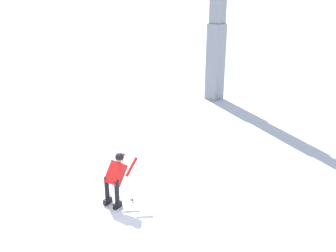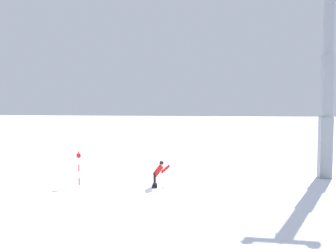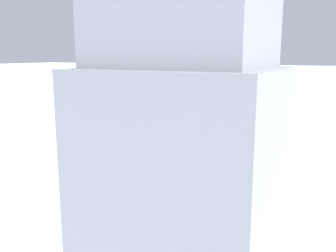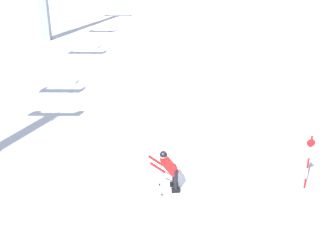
{
  "view_description": "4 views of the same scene",
  "coord_description": "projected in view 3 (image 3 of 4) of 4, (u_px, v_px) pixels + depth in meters",
  "views": [
    {
      "loc": [
        7.42,
        -5.69,
        6.04
      ],
      "look_at": [
        0.4,
        1.7,
        2.03
      ],
      "focal_mm": 40.83,
      "sensor_mm": 36.0,
      "label": 1
    },
    {
      "loc": [
        17.55,
        3.56,
        4.52
      ],
      "look_at": [
        -0.68,
        0.55,
        3.4
      ],
      "focal_mm": 34.89,
      "sensor_mm": 36.0,
      "label": 2
    },
    {
      "loc": [
        -4.71,
        11.34,
        3.92
      ],
      "look_at": [
        0.17,
        1.49,
        1.79
      ],
      "focal_mm": 39.75,
      "sensor_mm": 36.0,
      "label": 3
    },
    {
      "loc": [
        -12.5,
        -0.0,
        8.03
      ],
      "look_at": [
        0.09,
        0.13,
        2.3
      ],
      "focal_mm": 46.45,
      "sensor_mm": 36.0,
      "label": 4
    }
  ],
  "objects": [
    {
      "name": "skier_carving_main",
      "position": [
        193.0,
        147.0,
        12.48
      ],
      "size": [
        0.85,
        1.83,
        1.65
      ],
      "color": "white",
      "rests_on": "ground_plane"
    },
    {
      "name": "ground_plane",
      "position": [
        192.0,
        170.0,
        12.77
      ],
      "size": [
        260.0,
        260.0,
        0.0
      ],
      "primitive_type": "plane",
      "color": "white"
    },
    {
      "name": "trail_marker_pole",
      "position": [
        229.0,
        120.0,
        16.58
      ],
      "size": [
        0.07,
        0.28,
        1.95
      ],
      "color": "red",
      "rests_on": "ground_plane"
    }
  ]
}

